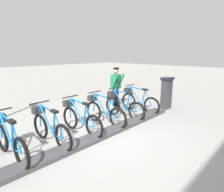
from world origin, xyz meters
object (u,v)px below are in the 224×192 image
object	(u,v)px
payment_kiosk	(166,93)
bike_docked_2	(103,111)
bike_docked_1	(122,106)
bike_docked_0	(138,101)
bike_docked_4	(49,128)
bike_docked_3	(80,118)
bike_docked_5	(9,140)
worker_near_rack	(116,86)

from	to	relation	value
payment_kiosk	bike_docked_2	xyz separation A→B (m)	(0.57, 2.99, -0.24)
payment_kiosk	bike_docked_1	world-z (taller)	payment_kiosk
bike_docked_0	bike_docked_4	xyz separation A→B (m)	(0.00, 3.70, 0.00)
bike_docked_1	bike_docked_4	xyz separation A→B (m)	(0.00, 2.77, 0.00)
bike_docked_1	bike_docked_2	size ratio (longest dim) A/B	1.00
bike_docked_2	bike_docked_3	bearing A→B (deg)	90.00
bike_docked_2	bike_docked_4	distance (m)	1.85
bike_docked_0	bike_docked_3	world-z (taller)	same
bike_docked_1	bike_docked_5	world-z (taller)	same
payment_kiosk	bike_docked_3	distance (m)	3.97
worker_near_rack	bike_docked_2	bearing A→B (deg)	120.71
payment_kiosk	worker_near_rack	bearing A→B (deg)	40.84
payment_kiosk	bike_docked_4	size ratio (longest dim) A/B	0.74
bike_docked_1	bike_docked_2	distance (m)	0.92
worker_near_rack	payment_kiosk	bearing A→B (deg)	-139.16
bike_docked_3	bike_docked_4	xyz separation A→B (m)	(0.00, 0.92, 0.00)
bike_docked_0	bike_docked_5	bearing A→B (deg)	90.00
bike_docked_0	bike_docked_4	size ratio (longest dim) A/B	1.00
bike_docked_2	payment_kiosk	bearing A→B (deg)	-100.81
bike_docked_0	worker_near_rack	world-z (taller)	worker_near_rack
bike_docked_0	bike_docked_1	xyz separation A→B (m)	(0.00, 0.92, 0.00)
bike_docked_4	bike_docked_5	xyz separation A→B (m)	(0.00, 0.92, 0.00)
payment_kiosk	bike_docked_2	distance (m)	3.06
bike_docked_3	bike_docked_1	bearing A→B (deg)	-90.00
payment_kiosk	bike_docked_0	xyz separation A→B (m)	(0.57, 1.15, -0.24)
bike_docked_3	payment_kiosk	bearing A→B (deg)	-98.30
bike_docked_4	worker_near_rack	size ratio (longest dim) A/B	1.04
bike_docked_5	worker_near_rack	size ratio (longest dim) A/B	1.04
bike_docked_0	worker_near_rack	size ratio (longest dim) A/B	1.04
payment_kiosk	bike_docked_5	size ratio (longest dim) A/B	0.74
bike_docked_1	bike_docked_5	size ratio (longest dim) A/B	1.00
bike_docked_0	bike_docked_3	size ratio (longest dim) A/B	1.00
bike_docked_5	bike_docked_1	bearing A→B (deg)	-90.00
bike_docked_0	worker_near_rack	distance (m)	1.11
bike_docked_1	worker_near_rack	distance (m)	1.31
bike_docked_4	bike_docked_5	distance (m)	0.92
bike_docked_2	worker_near_rack	world-z (taller)	worker_near_rack
payment_kiosk	bike_docked_2	world-z (taller)	payment_kiosk
bike_docked_0	payment_kiosk	bearing A→B (deg)	-116.52
bike_docked_1	bike_docked_3	world-z (taller)	same
bike_docked_0	bike_docked_2	world-z (taller)	same
payment_kiosk	bike_docked_4	xyz separation A→B (m)	(0.57, 4.84, -0.24)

